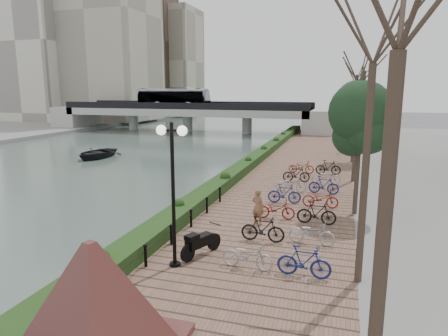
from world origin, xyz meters
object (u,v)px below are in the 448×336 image
at_px(granite_monument, 94,302).
at_px(pedestrian, 258,207).
at_px(lamppost, 172,164).
at_px(motorcycle, 201,242).
at_px(boat, 96,153).

distance_m(granite_monument, pedestrian, 9.71).
relative_size(lamppost, motorcycle, 2.87).
height_order(pedestrian, boat, pedestrian).
xyz_separation_m(granite_monument, boat, (-16.86, 24.47, -1.35)).
xyz_separation_m(granite_monument, motorcycle, (0.25, 5.78, -0.84)).
distance_m(granite_monument, motorcycle, 5.84).
height_order(granite_monument, lamppost, lamppost).
distance_m(lamppost, boat, 25.96).
relative_size(granite_monument, boat, 1.07).
bearing_deg(lamppost, granite_monument, -86.36).
distance_m(granite_monument, lamppost, 5.20).
height_order(granite_monument, pedestrian, granite_monument).
height_order(lamppost, pedestrian, lamppost).
xyz_separation_m(lamppost, boat, (-16.56, 19.70, -3.41)).
bearing_deg(motorcycle, pedestrian, 95.89).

